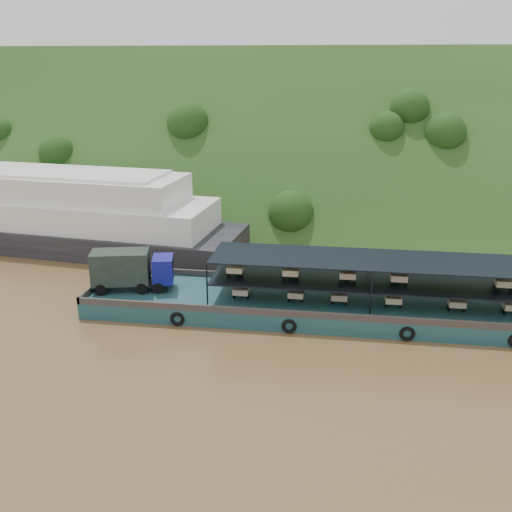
# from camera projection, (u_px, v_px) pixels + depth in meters

# --- Properties ---
(ground) EXTENTS (160.00, 160.00, 0.00)m
(ground) POSITION_uv_depth(u_px,v_px,m) (276.00, 309.00, 43.48)
(ground) COLOR brown
(ground) RESTS_ON ground
(hillside) EXTENTS (140.00, 39.60, 39.60)m
(hillside) POSITION_uv_depth(u_px,v_px,m) (306.00, 201.00, 77.16)
(hillside) COLOR #1B3B15
(hillside) RESTS_ON ground
(cargo_barge) EXTENTS (35.07, 7.18, 4.54)m
(cargo_barge) POSITION_uv_depth(u_px,v_px,m) (307.00, 300.00, 42.47)
(cargo_barge) COLOR #143E48
(cargo_barge) RESTS_ON ground
(passenger_ferry) EXTENTS (38.78, 13.57, 7.69)m
(passenger_ferry) POSITION_uv_depth(u_px,v_px,m) (57.00, 213.00, 57.77)
(passenger_ferry) COLOR black
(passenger_ferry) RESTS_ON ground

